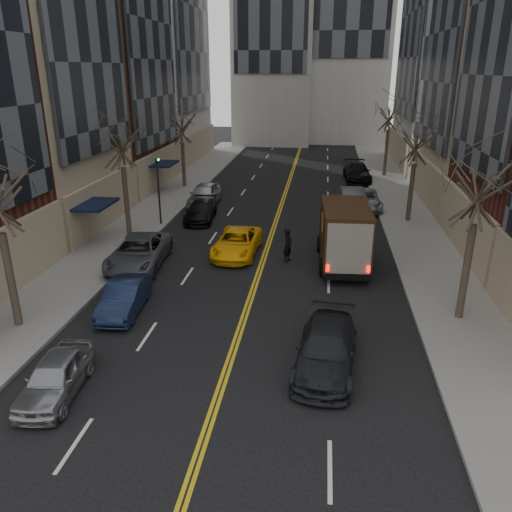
# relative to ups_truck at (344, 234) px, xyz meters

# --- Properties ---
(sidewalk_left) EXTENTS (4.00, 66.00, 0.15)m
(sidewalk_left) POSITION_rel_ups_truck_xyz_m (-13.20, 10.39, -1.59)
(sidewalk_left) COLOR slate
(sidewalk_left) RESTS_ON ground
(sidewalk_right) EXTENTS (4.00, 66.00, 0.15)m
(sidewalk_right) POSITION_rel_ups_truck_xyz_m (4.80, 10.39, -1.59)
(sidewalk_right) COLOR slate
(sidewalk_right) RESTS_ON ground
(tree_lf_mid) EXTENTS (3.20, 3.20, 8.91)m
(tree_lf_mid) POSITION_rel_ups_truck_xyz_m (-13.00, 3.39, 4.93)
(tree_lf_mid) COLOR #382D23
(tree_lf_mid) RESTS_ON sidewalk_left
(tree_lf_far) EXTENTS (3.20, 3.20, 8.12)m
(tree_lf_far) POSITION_rel_ups_truck_xyz_m (-13.00, 16.39, 4.36)
(tree_lf_far) COLOR #382D23
(tree_lf_far) RESTS_ON sidewalk_left
(tree_rt_near) EXTENTS (3.20, 3.20, 8.71)m
(tree_rt_near) POSITION_rel_ups_truck_xyz_m (4.60, -5.61, 4.79)
(tree_rt_near) COLOR #382D23
(tree_rt_near) RESTS_ON sidewalk_right
(tree_rt_mid) EXTENTS (3.20, 3.20, 8.32)m
(tree_rt_mid) POSITION_rel_ups_truck_xyz_m (4.60, 8.39, 4.50)
(tree_rt_mid) COLOR #382D23
(tree_rt_mid) RESTS_ON sidewalk_right
(tree_rt_far) EXTENTS (3.20, 3.20, 9.11)m
(tree_rt_far) POSITION_rel_ups_truck_xyz_m (4.60, 23.39, 5.07)
(tree_rt_far) COLOR #382D23
(tree_rt_far) RESTS_ON sidewalk_right
(traffic_signal) EXTENTS (0.29, 0.26, 4.70)m
(traffic_signal) POSITION_rel_ups_truck_xyz_m (-11.59, 5.38, 1.15)
(traffic_signal) COLOR black
(traffic_signal) RESTS_ON sidewalk_left
(ups_truck) EXTENTS (2.72, 6.15, 3.31)m
(ups_truck) POSITION_rel_ups_truck_xyz_m (0.00, 0.00, 0.00)
(ups_truck) COLOR black
(ups_truck) RESTS_ON ground
(observer_sedan) EXTENTS (2.45, 5.05, 1.41)m
(observer_sedan) POSITION_rel_ups_truck_xyz_m (-0.83, -9.85, -0.96)
(observer_sedan) COLOR black
(observer_sedan) RESTS_ON ground
(taxi) EXTENTS (2.42, 4.97, 1.36)m
(taxi) POSITION_rel_ups_truck_xyz_m (-5.76, 0.80, -0.99)
(taxi) COLOR #FFB90A
(taxi) RESTS_ON ground
(pedestrian) EXTENTS (0.65, 0.78, 1.83)m
(pedestrian) POSITION_rel_ups_truck_xyz_m (-2.88, 0.06, -0.75)
(pedestrian) COLOR black
(pedestrian) RESTS_ON ground
(parked_lf_a) EXTENTS (1.85, 3.88, 1.28)m
(parked_lf_a) POSITION_rel_ups_truck_xyz_m (-9.30, -12.49, -1.03)
(parked_lf_a) COLOR #94969B
(parked_lf_a) RESTS_ON ground
(parked_lf_b) EXTENTS (1.70, 4.11, 1.32)m
(parked_lf_b) POSITION_rel_ups_truck_xyz_m (-9.30, -6.69, -1.01)
(parked_lf_b) COLOR #101A34
(parked_lf_b) RESTS_ON ground
(parked_lf_c) EXTENTS (2.96, 5.71, 1.54)m
(parked_lf_c) POSITION_rel_ups_truck_xyz_m (-10.50, -1.66, -0.90)
(parked_lf_c) COLOR #4C4E53
(parked_lf_c) RESTS_ON ground
(parked_lf_d) EXTENTS (2.13, 4.57, 1.29)m
(parked_lf_d) POSITION_rel_ups_truck_xyz_m (-9.30, 6.99, -1.02)
(parked_lf_d) COLOR black
(parked_lf_d) RESTS_ON ground
(parked_lf_e) EXTENTS (1.98, 4.86, 1.65)m
(parked_lf_e) POSITION_rel_ups_truck_xyz_m (-9.92, 10.80, -0.84)
(parked_lf_e) COLOR #9FA1A6
(parked_lf_e) RESTS_ON ground
(parked_rt_a) EXTENTS (2.26, 5.00, 1.59)m
(parked_rt_a) POSITION_rel_ups_truck_xyz_m (1.00, 10.87, -0.87)
(parked_rt_a) COLOR #43454A
(parked_rt_a) RESTS_ON ground
(parked_rt_b) EXTENTS (2.50, 5.15, 1.41)m
(parked_rt_b) POSITION_rel_ups_truck_xyz_m (1.85, 11.42, -0.96)
(parked_rt_b) COLOR #9FA2A6
(parked_rt_b) RESTS_ON ground
(parked_rt_c) EXTENTS (2.55, 5.63, 1.60)m
(parked_rt_c) POSITION_rel_ups_truck_xyz_m (1.91, 21.20, -0.87)
(parked_rt_c) COLOR black
(parked_rt_c) RESTS_ON ground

